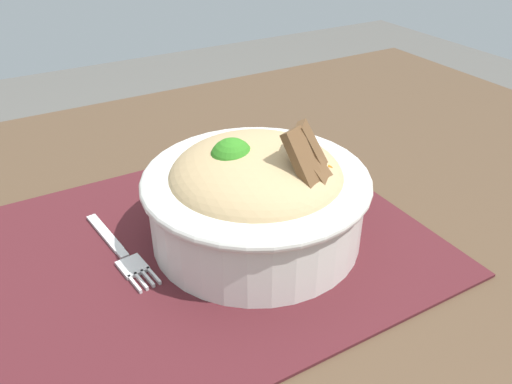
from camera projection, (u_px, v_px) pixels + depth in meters
table at (216, 297)px, 0.53m from camera, size 1.22×0.82×0.75m
placemat at (198, 245)px, 0.49m from camera, size 0.42×0.33×0.00m
bowl at (256, 193)px, 0.47m from camera, size 0.21×0.21×0.12m
fork at (121, 252)px, 0.47m from camera, size 0.03×0.13×0.00m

